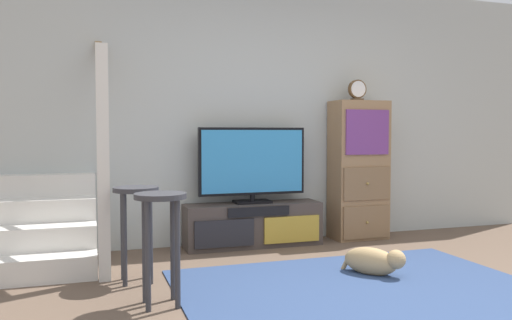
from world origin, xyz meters
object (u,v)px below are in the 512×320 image
Objects in this scene: media_console at (253,225)px; television at (252,163)px; side_cabinet at (359,170)px; desk_clock at (357,90)px; dog at (374,261)px; bar_stool_far at (136,212)px; bar_stool_near at (161,223)px.

television is at bearing 90.00° from media_console.
side_cabinet reaches higher than television.
dog is (-0.57, -1.31, -1.46)m from desk_clock.
bar_stool_far reaches higher than media_console.
bar_stool_far is at bearing -143.45° from media_console.
dog is (0.58, -1.32, -0.10)m from media_console.
dog is at bearing -66.11° from media_console.
dog is at bearing -66.49° from television.
desk_clock is at bearing 20.76° from bar_stool_far.
side_cabinet is 2.58m from bar_stool_far.
side_cabinet is at bearing 65.48° from dog.
dog is at bearing -114.52° from side_cabinet.
desk_clock is 2.05m from dog.
bar_stool_far is at bearing -142.73° from television.
desk_clock is at bearing -1.42° from television.
bar_stool_near reaches higher than bar_stool_far.
television is 0.74× the size of side_cabinet.
media_console is 2.86× the size of dog.
bar_stool_near is at bearing -126.15° from television.
side_cabinet is at bearing 22.93° from desk_clock.
television is 1.19m from side_cabinet.
bar_stool_near is (-1.12, -1.50, 0.33)m from media_console.
television is 1.38m from desk_clock.
side_cabinet is at bearing 0.50° from media_console.
media_console is 6.22× the size of desk_clock.
media_console is 1.90m from bar_stool_near.
bar_stool_near reaches higher than dog.
desk_clock is at bearing -157.07° from side_cabinet.
desk_clock reaches higher than television.
bar_stool_near is 0.61m from bar_stool_far.
side_cabinet is 3.05× the size of dog.
dog is at bearing -12.90° from bar_stool_far.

